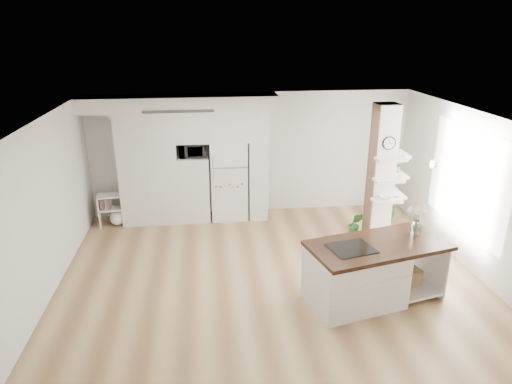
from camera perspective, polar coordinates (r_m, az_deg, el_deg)
floor at (r=7.89m, az=1.74°, el=-10.53°), size 7.00×6.00×0.01m
room at (r=7.13m, az=1.89°, el=2.42°), size 7.04×6.04×2.72m
cabinet_wall at (r=9.73m, az=-8.96°, el=4.88°), size 4.00×0.71×2.70m
refrigerator at (r=9.92m, az=-3.43°, el=1.59°), size 0.78×0.69×1.75m
column at (r=8.95m, az=16.01°, el=1.97°), size 0.69×0.90×2.70m
window at (r=8.70m, az=24.86°, el=1.36°), size 0.00×2.40×2.40m
pendant_light at (r=7.62m, az=14.54°, el=5.02°), size 0.12×0.12×0.10m
kitchen_island at (r=7.20m, az=13.13°, el=-9.82°), size 2.27×1.46×1.51m
bookshelf at (r=10.13m, az=-17.28°, el=-2.37°), size 0.62×0.41×0.69m
floor_plant_a at (r=9.41m, az=12.32°, el=-3.94°), size 0.35×0.32×0.52m
floor_plant_b at (r=10.53m, az=16.30°, el=-1.69°), size 0.37×0.37×0.51m
microwave at (r=9.66m, az=-7.96°, el=5.22°), size 0.54×0.37×0.30m
shelf_plant at (r=9.15m, az=17.18°, el=3.37°), size 0.27×0.23×0.30m
decor_bowl at (r=8.84m, az=15.88°, el=-0.67°), size 0.22×0.22×0.05m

